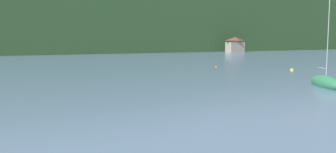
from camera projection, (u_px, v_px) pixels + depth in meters
The scene contains 5 objects.
wooded_hillside at pixel (26, 27), 127.20m from camera, with size 352.00×44.26×51.99m.
shore_building_westcentral at pixel (235, 45), 126.84m from camera, with size 6.03×3.83×5.34m.
sailboat_mid_10 at pixel (326, 83), 38.77m from camera, with size 4.22×6.66×10.22m.
mooring_buoy_near at pixel (292, 70), 57.66m from camera, with size 0.59×0.59×0.59m, color yellow.
mooring_buoy_mid at pixel (216, 67), 64.16m from camera, with size 0.37×0.37×0.37m, color orange.
Camera 1 is at (-11.26, 29.34, 5.24)m, focal length 38.80 mm.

